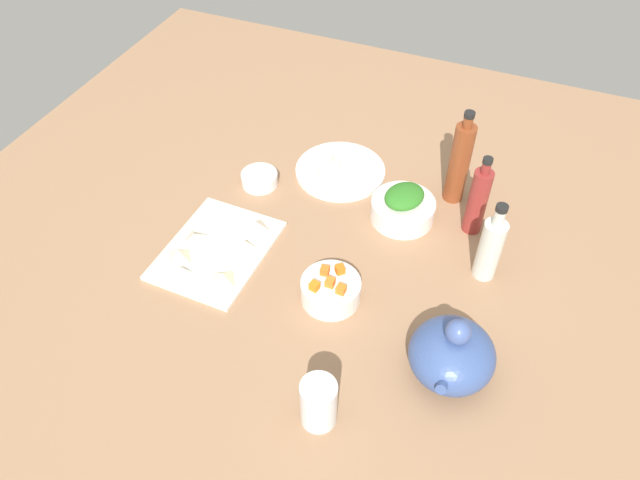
% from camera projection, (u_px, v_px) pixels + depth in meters
% --- Properties ---
extents(tabletop, '(1.90, 1.90, 0.03)m').
position_uv_depth(tabletop, '(320.00, 260.00, 1.39)').
color(tabletop, '#997151').
rests_on(tabletop, ground).
extents(cutting_board, '(0.29, 0.23, 0.01)m').
position_uv_depth(cutting_board, '(217.00, 250.00, 1.38)').
color(cutting_board, silver).
rests_on(cutting_board, tabletop).
extents(plate_tofu, '(0.23, 0.23, 0.01)m').
position_uv_depth(plate_tofu, '(340.00, 171.00, 1.57)').
color(plate_tofu, white).
rests_on(plate_tofu, tabletop).
extents(bowl_greens, '(0.15, 0.15, 0.05)m').
position_uv_depth(bowl_greens, '(403.00, 210.00, 1.44)').
color(bowl_greens, white).
rests_on(bowl_greens, tabletop).
extents(bowl_carrots, '(0.13, 0.13, 0.05)m').
position_uv_depth(bowl_carrots, '(331.00, 290.00, 1.27)').
color(bowl_carrots, white).
rests_on(bowl_carrots, tabletop).
extents(bowl_small_side, '(0.09, 0.09, 0.03)m').
position_uv_depth(bowl_small_side, '(260.00, 179.00, 1.54)').
color(bowl_small_side, white).
rests_on(bowl_small_side, tabletop).
extents(teapot, '(0.18, 0.16, 0.15)m').
position_uv_depth(teapot, '(452.00, 354.00, 1.13)').
color(teapot, '#3A528D').
rests_on(teapot, tabletop).
extents(bottle_0, '(0.04, 0.04, 0.21)m').
position_uv_depth(bottle_0, '(478.00, 200.00, 1.37)').
color(bottle_0, maroon).
rests_on(bottle_0, tabletop).
extents(bottle_1, '(0.05, 0.05, 0.25)m').
position_uv_depth(bottle_1, '(459.00, 162.00, 1.43)').
color(bottle_1, brown).
rests_on(bottle_1, tabletop).
extents(bottle_2, '(0.05, 0.05, 0.20)m').
position_uv_depth(bottle_2, '(490.00, 248.00, 1.28)').
color(bottle_2, silver).
rests_on(bottle_2, tabletop).
extents(drinking_glass_0, '(0.07, 0.07, 0.11)m').
position_uv_depth(drinking_glass_0, '(319.00, 403.00, 1.06)').
color(drinking_glass_0, white).
rests_on(drinking_glass_0, tabletop).
extents(carrot_cube_0, '(0.02, 0.02, 0.02)m').
position_uv_depth(carrot_cube_0, '(341.00, 289.00, 1.23)').
color(carrot_cube_0, orange).
rests_on(carrot_cube_0, bowl_carrots).
extents(carrot_cube_1, '(0.02, 0.02, 0.02)m').
position_uv_depth(carrot_cube_1, '(325.00, 271.00, 1.26)').
color(carrot_cube_1, orange).
rests_on(carrot_cube_1, bowl_carrots).
extents(carrot_cube_2, '(0.02, 0.02, 0.02)m').
position_uv_depth(carrot_cube_2, '(314.00, 286.00, 1.24)').
color(carrot_cube_2, orange).
rests_on(carrot_cube_2, bowl_carrots).
extents(carrot_cube_3, '(0.03, 0.03, 0.02)m').
position_uv_depth(carrot_cube_3, '(340.00, 269.00, 1.27)').
color(carrot_cube_3, orange).
rests_on(carrot_cube_3, bowl_carrots).
extents(carrot_cube_4, '(0.02, 0.02, 0.02)m').
position_uv_depth(carrot_cube_4, '(330.00, 282.00, 1.24)').
color(carrot_cube_4, orange).
rests_on(carrot_cube_4, bowl_carrots).
extents(chopped_greens_mound, '(0.13, 0.12, 0.04)m').
position_uv_depth(chopped_greens_mound, '(404.00, 196.00, 1.41)').
color(chopped_greens_mound, '#2E7623').
rests_on(chopped_greens_mound, bowl_greens).
extents(tofu_cube_0, '(0.03, 0.03, 0.02)m').
position_uv_depth(tofu_cube_0, '(340.00, 173.00, 1.54)').
color(tofu_cube_0, white).
rests_on(tofu_cube_0, plate_tofu).
extents(tofu_cube_1, '(0.03, 0.03, 0.02)m').
position_uv_depth(tofu_cube_1, '(343.00, 154.00, 1.60)').
color(tofu_cube_1, white).
rests_on(tofu_cube_1, plate_tofu).
extents(tofu_cube_2, '(0.02, 0.02, 0.02)m').
position_uv_depth(tofu_cube_2, '(329.00, 159.00, 1.58)').
color(tofu_cube_2, '#FAE3CA').
rests_on(tofu_cube_2, plate_tofu).
extents(tofu_cube_3, '(0.03, 0.03, 0.02)m').
position_uv_depth(tofu_cube_3, '(354.00, 172.00, 1.54)').
color(tofu_cube_3, white).
rests_on(tofu_cube_3, plate_tofu).
extents(tofu_cube_4, '(0.03, 0.03, 0.02)m').
position_uv_depth(tofu_cube_4, '(360.00, 162.00, 1.57)').
color(tofu_cube_4, silver).
rests_on(tofu_cube_4, plate_tofu).
extents(tofu_cube_5, '(0.03, 0.03, 0.02)m').
position_uv_depth(tofu_cube_5, '(323.00, 172.00, 1.54)').
color(tofu_cube_5, '#F6EFCD').
rests_on(tofu_cube_5, plate_tofu).
extents(tofu_cube_6, '(0.03, 0.03, 0.02)m').
position_uv_depth(tofu_cube_6, '(343.00, 164.00, 1.57)').
color(tofu_cube_6, white).
rests_on(tofu_cube_6, plate_tofu).
extents(dumpling_0, '(0.06, 0.06, 0.03)m').
position_uv_depth(dumpling_0, '(245.00, 245.00, 1.37)').
color(dumpling_0, beige).
rests_on(dumpling_0, cutting_board).
extents(dumpling_1, '(0.05, 0.06, 0.03)m').
position_uv_depth(dumpling_1, '(180.00, 271.00, 1.31)').
color(dumpling_1, beige).
rests_on(dumpling_1, cutting_board).
extents(dumpling_2, '(0.08, 0.08, 0.02)m').
position_uv_depth(dumpling_2, '(195.00, 237.00, 1.39)').
color(dumpling_2, beige).
rests_on(dumpling_2, cutting_board).
extents(dumpling_3, '(0.06, 0.06, 0.03)m').
position_uv_depth(dumpling_3, '(256.00, 225.00, 1.41)').
color(dumpling_3, beige).
rests_on(dumpling_3, cutting_board).
extents(dumpling_4, '(0.06, 0.06, 0.02)m').
position_uv_depth(dumpling_4, '(223.00, 277.00, 1.30)').
color(dumpling_4, beige).
rests_on(dumpling_4, cutting_board).
extents(dumpling_5, '(0.06, 0.06, 0.02)m').
position_uv_depth(dumpling_5, '(179.00, 254.00, 1.35)').
color(dumpling_5, beige).
rests_on(dumpling_5, cutting_board).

